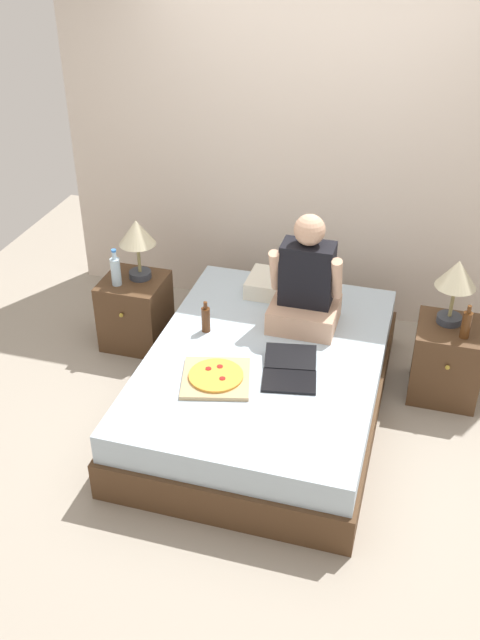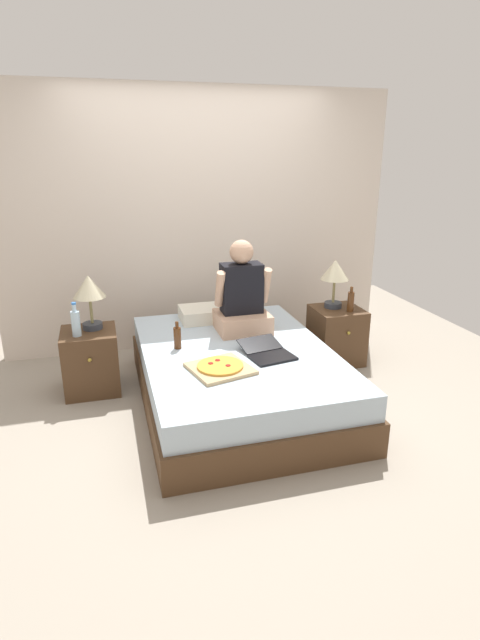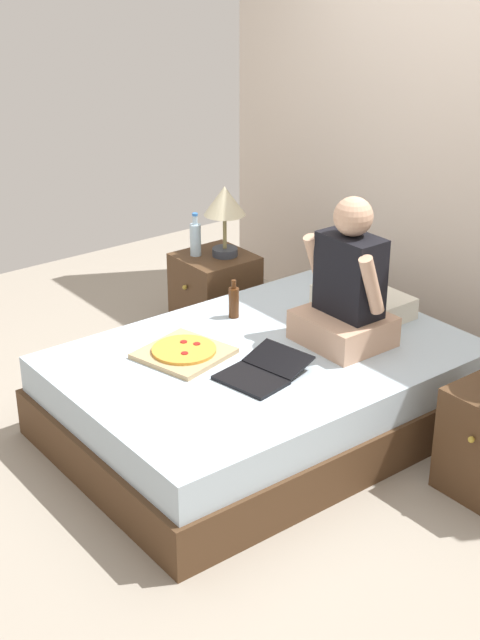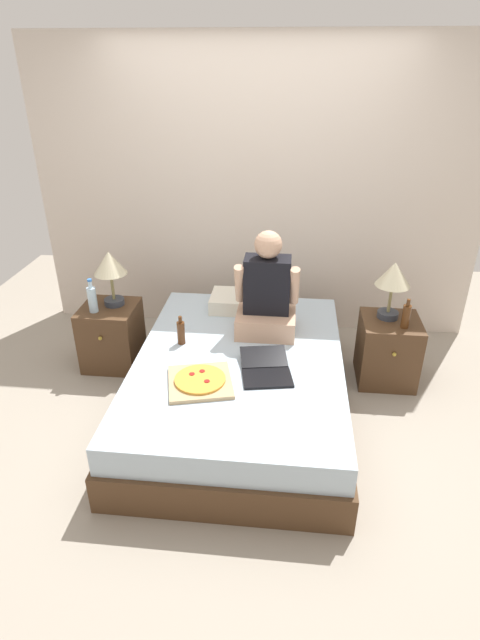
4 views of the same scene
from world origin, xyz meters
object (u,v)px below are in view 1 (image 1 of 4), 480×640
lamp_on_right_nightstand (457,278)px  person_seated (306,286)px  lamp_on_left_nightstand (137,237)px  laptop (290,373)px  beer_bottle_on_bed (206,319)px  beer_bottle (466,324)px  bed (265,382)px  water_bottle (116,271)px  nightstand_right (446,360)px  pizza_box (216,377)px  nightstand_left (136,311)px

lamp_on_right_nightstand → person_seated: 0.95m
lamp_on_left_nightstand → lamp_on_right_nightstand: 2.16m
laptop → beer_bottle_on_bed: (-0.64, 0.33, 0.07)m
beer_bottle → lamp_on_right_nightstand: bearing=123.7°
laptop → bed: bearing=137.2°
lamp_on_left_nightstand → person_seated: size_ratio=0.58×
water_bottle → laptop: water_bottle is taller
lamp_on_right_nightstand → laptop: lamp_on_right_nightstand is taller
nightstand_right → lamp_on_right_nightstand: lamp_on_right_nightstand is taller
person_seated → nightstand_right: bearing=5.7°
pizza_box → beer_bottle: bearing=28.3°
nightstand_left → beer_bottle_on_bed: beer_bottle_on_bed is taller
lamp_on_left_nightstand → beer_bottle: (2.26, -0.15, -0.23)m
bed → nightstand_right: nightstand_right is taller
bed → person_seated: 0.68m
lamp_on_right_nightstand → person_seated: size_ratio=0.58×
nightstand_left → lamp_on_right_nightstand: (2.20, 0.05, 0.59)m
laptop → beer_bottle_on_bed: beer_bottle_on_bed is taller
pizza_box → lamp_on_left_nightstand: bearing=133.5°
nightstand_left → water_bottle: (-0.08, -0.09, 0.37)m
beer_bottle → water_bottle: bearing=179.8°
bed → pizza_box: 0.47m
lamp_on_left_nightstand → beer_bottle_on_bed: lamp_on_left_nightstand is taller
nightstand_right → pizza_box: nightstand_right is taller
lamp_on_left_nightstand → beer_bottle_on_bed: (0.64, -0.42, -0.32)m
lamp_on_right_nightstand → beer_bottle: 0.29m
lamp_on_left_nightstand → pizza_box: lamp_on_left_nightstand is taller
lamp_on_right_nightstand → laptop: (-0.89, -0.75, -0.39)m
nightstand_left → water_bottle: bearing=-131.7°
lamp_on_left_nightstand → nightstand_right: (2.19, -0.05, -0.59)m
laptop → pizza_box: bearing=-158.7°
bed → water_bottle: 1.34m
person_seated → beer_bottle_on_bed: 0.69m
beer_bottle_on_bed → nightstand_right: bearing=13.2°
water_bottle → lamp_on_right_nightstand: 2.30m
water_bottle → laptop: (1.39, -0.61, -0.17)m
bed → beer_bottle_on_bed: bearing=161.6°
lamp_on_right_nightstand → beer_bottle_on_bed: (-1.53, -0.42, -0.32)m
bed → laptop: 0.36m
lamp_on_left_nightstand → nightstand_right: 2.27m
nightstand_right → lamp_on_right_nightstand: 0.59m
laptop → pizza_box: (-0.41, -0.16, -0.00)m
water_bottle → lamp_on_right_nightstand: size_ratio=0.61×
bed → water_bottle: size_ratio=7.57×
nightstand_right → pizza_box: (-1.33, -0.86, 0.20)m
bed → lamp_on_right_nightstand: lamp_on_right_nightstand is taller
laptop → lamp_on_left_nightstand: bearing=149.7°
lamp_on_right_nightstand → pizza_box: (-1.30, -0.91, -0.39)m
person_seated → beer_bottle_on_bed: size_ratio=3.55×
nightstand_left → lamp_on_right_nightstand: bearing=1.3°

